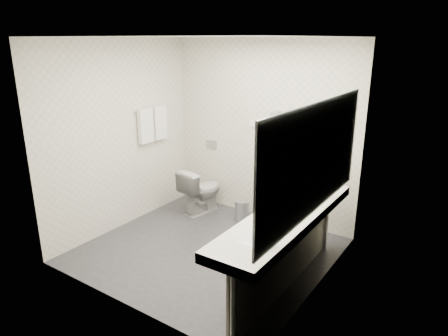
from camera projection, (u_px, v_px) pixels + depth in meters
The scene contains 30 objects.
floor at pixel (207, 250), 4.98m from camera, with size 2.80×2.80×0.00m, color #2D2D33.
ceiling at pixel (204, 37), 4.21m from camera, with size 2.80×2.80×0.00m, color white.
wall_back at pixel (261, 132), 5.62m from camera, with size 2.80×2.80×0.00m, color silver.
wall_front at pixel (118, 185), 3.57m from camera, with size 2.80×2.80×0.00m, color silver.
wall_left at pixel (121, 136), 5.34m from camera, with size 2.60×2.60×0.00m, color silver.
wall_right at pixel (324, 174), 3.85m from camera, with size 2.60×2.60×0.00m, color silver.
vanity_counter at pixel (286, 218), 3.97m from camera, with size 0.55×2.20×0.10m, color white.
vanity_panel at pixel (286, 257), 4.09m from camera, with size 0.03×2.15×0.75m, color #9B9A94.
vanity_post_near at pixel (233, 313), 3.25m from camera, with size 0.06×0.06×0.75m, color silver.
vanity_post_far at pixel (326, 221), 4.89m from camera, with size 0.06×0.06×0.75m, color silver.
mirror at pixel (316, 159), 3.64m from camera, with size 0.02×2.20×1.05m, color #B2BCC6.
basin_near at pixel (253, 241), 3.45m from camera, with size 0.40×0.31×0.05m, color white.
basin_far at pixel (312, 195), 4.48m from camera, with size 0.40×0.31×0.05m, color white.
faucet_near at pixel (274, 238), 3.32m from camera, with size 0.04×0.04×0.15m, color silver.
faucet_far at pixel (330, 191), 4.34m from camera, with size 0.04×0.04×0.15m, color silver.
soap_bottle_a at pixel (294, 206), 4.01m from camera, with size 0.04×0.04×0.09m, color beige.
soap_bottle_b at pixel (295, 206), 4.01m from camera, with size 0.07×0.07×0.10m, color beige.
glass_left at pixel (306, 203), 4.05m from camera, with size 0.07×0.07×0.12m, color silver.
toilet at pixel (201, 190), 5.98m from camera, with size 0.38×0.67×0.68m, color white.
flush_plate at pixel (211, 144), 6.15m from camera, with size 0.18×0.02×0.12m, color #B2B5BA.
pedal_bin at pixel (242, 211), 5.74m from camera, with size 0.21×0.21×0.29m, color #B2B5BA.
bin_lid at pixel (242, 201), 5.69m from camera, with size 0.21×0.21×0.01m, color #B2B5BA.
towel_rail at pixel (151, 108), 5.66m from camera, with size 0.02×0.02×0.62m, color silver.
towel_near at pixel (146, 126), 5.61m from camera, with size 0.07×0.24×0.48m, color white.
towel_far at pixel (160, 122), 5.83m from camera, with size 0.07×0.24×0.48m, color white.
dryer_cradle at pixel (277, 116), 5.39m from camera, with size 0.10×0.04×0.14m, color gray.
dryer_barrel at pixel (275, 114), 5.32m from camera, with size 0.08×0.08×0.14m, color gray.
dryer_cord at pixel (276, 134), 5.45m from camera, with size 0.02×0.02×0.35m, color black.
switch_plate_a at pixel (252, 123), 5.66m from camera, with size 0.09×0.02×0.09m, color white.
switch_plate_b at pixel (298, 129), 5.29m from camera, with size 0.09×0.02×0.09m, color white.
Camera 1 is at (2.66, -3.55, 2.48)m, focal length 32.47 mm.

